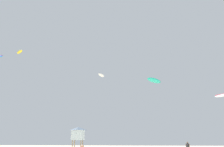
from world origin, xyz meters
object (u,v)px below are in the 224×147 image
at_px(person_left, 188,147).
at_px(kite_aloft_4, 154,81).
at_px(lifeguard_tower, 78,133).
at_px(kite_aloft_2, 101,75).
at_px(kite_aloft_3, 20,52).
at_px(kite_aloft_1, 224,95).

height_order(person_left, kite_aloft_4, kite_aloft_4).
bearing_deg(lifeguard_tower, kite_aloft_2, 1.85).
bearing_deg(kite_aloft_4, kite_aloft_3, 161.56).
xyz_separation_m(person_left, kite_aloft_1, (9.85, 8.28, 9.15)).
height_order(person_left, lifeguard_tower, lifeguard_tower).
height_order(person_left, kite_aloft_3, kite_aloft_3).
xyz_separation_m(kite_aloft_1, kite_aloft_4, (-14.26, -9.65, 0.56)).
bearing_deg(kite_aloft_3, person_left, -13.73).
height_order(kite_aloft_1, kite_aloft_4, kite_aloft_4).
xyz_separation_m(lifeguard_tower, kite_aloft_2, (4.05, 0.13, 10.84)).
distance_m(person_left, kite_aloft_2, 19.61).
bearing_deg(kite_aloft_4, person_left, 17.31).
relative_size(lifeguard_tower, kite_aloft_2, 1.64).
height_order(lifeguard_tower, kite_aloft_3, kite_aloft_3).
relative_size(person_left, lifeguard_tower, 0.41).
bearing_deg(person_left, kite_aloft_1, 159.10).
bearing_deg(person_left, lifeguard_tower, -78.73).
bearing_deg(kite_aloft_2, kite_aloft_3, 173.77).
bearing_deg(kite_aloft_2, kite_aloft_1, 6.06).
bearing_deg(kite_aloft_2, lifeguard_tower, -178.15).
distance_m(person_left, kite_aloft_1, 15.79).
bearing_deg(kite_aloft_4, kite_aloft_1, 34.10).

